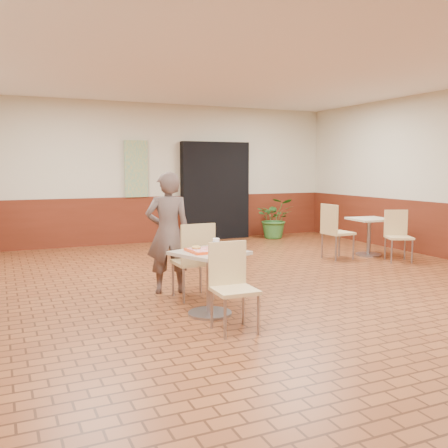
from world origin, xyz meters
name	(u,v)px	position (x,y,z in m)	size (l,w,h in m)	color
room_shell	(280,178)	(0.00, 0.00, 1.50)	(8.01, 10.01, 3.01)	brown
wainscot_band	(279,255)	(0.00, 0.00, 0.50)	(8.00, 10.00, 1.00)	#541E10
corridor_doorway	(215,191)	(1.20, 4.88, 1.10)	(1.60, 0.22, 2.20)	black
promo_poster	(136,169)	(-0.60, 4.94, 1.60)	(0.50, 0.03, 1.20)	gray
main_table	(210,272)	(-1.18, -0.50, 0.48)	(0.68, 0.68, 0.72)	#B4A891
chair_main_front	(232,281)	(-1.18, -1.07, 0.50)	(0.42, 0.42, 0.89)	#D7BA81
chair_main_back	(195,257)	(-1.11, 0.16, 0.54)	(0.45, 0.45, 0.96)	tan
customer	(168,233)	(-1.30, 0.62, 0.79)	(0.58, 0.38, 1.58)	brown
serving_tray	(210,250)	(-1.18, -0.50, 0.73)	(0.47, 0.37, 0.03)	#E44011
ring_donut	(196,247)	(-1.32, -0.45, 0.76)	(0.11, 0.11, 0.03)	gold
long_john_donut	(215,247)	(-1.12, -0.52, 0.77)	(0.15, 0.11, 0.04)	gold
paper_cup	(216,242)	(-1.06, -0.41, 0.80)	(0.08, 0.08, 0.10)	white
second_table	(369,230)	(2.97, 1.75, 0.47)	(0.66, 0.66, 0.70)	beige
chair_second_left	(334,229)	(2.14, 1.70, 0.55)	(0.47, 0.47, 0.99)	#DAC283
chair_second_front	(398,233)	(3.08, 1.13, 0.50)	(0.54, 0.54, 0.89)	#E2C687
potted_plant	(275,218)	(2.49, 4.40, 0.47)	(0.84, 0.73, 0.93)	#306A2A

